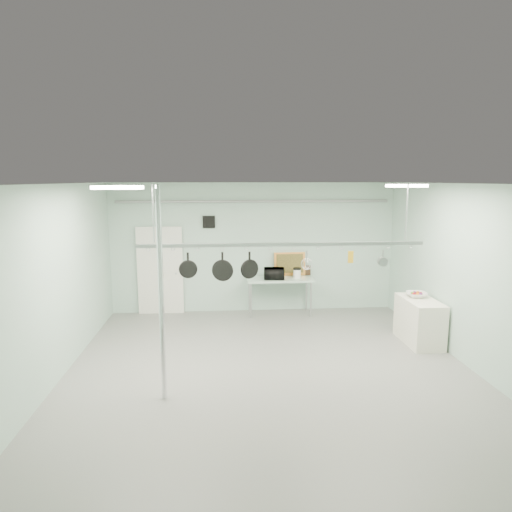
{
  "coord_description": "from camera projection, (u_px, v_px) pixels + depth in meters",
  "views": [
    {
      "loc": [
        -0.83,
        -7.14,
        3.26
      ],
      "look_at": [
        -0.18,
        1.0,
        1.89
      ],
      "focal_mm": 32.0,
      "sensor_mm": 36.0,
      "label": 1
    }
  ],
  "objects": [
    {
      "name": "fruit_cluster",
      "position": [
        417.0,
        293.0,
        9.27
      ],
      "size": [
        0.24,
        0.24,
        0.09
      ],
      "primitive_type": null,
      "color": "#9E0E12",
      "rests_on": "fruit_bowl"
    },
    {
      "name": "skillet_right",
      "position": [
        249.0,
        265.0,
        7.59
      ],
      "size": [
        0.32,
        0.18,
        0.46
      ],
      "primitive_type": null,
      "rotation": [
        0.0,
        0.0,
        0.4
      ],
      "color": "black",
      "rests_on": "pot_rack"
    },
    {
      "name": "microwave",
      "position": [
        274.0,
        274.0,
        10.94
      ],
      "size": [
        0.5,
        0.36,
        0.27
      ],
      "primitive_type": "imported",
      "rotation": [
        0.0,
        0.0,
        3.07
      ],
      "color": "black",
      "rests_on": "prep_table"
    },
    {
      "name": "saucepan",
      "position": [
        383.0,
        258.0,
        7.75
      ],
      "size": [
        0.17,
        0.11,
        0.28
      ],
      "primitive_type": null,
      "rotation": [
        0.0,
        0.0,
        0.15
      ],
      "color": "#B1B1B5",
      "rests_on": "pot_rack"
    },
    {
      "name": "side_cabinet",
      "position": [
        419.0,
        321.0,
        9.18
      ],
      "size": [
        0.6,
        1.2,
        0.9
      ],
      "primitive_type": "cube",
      "color": "white",
      "rests_on": "floor"
    },
    {
      "name": "pot_rack",
      "position": [
        282.0,
        243.0,
        7.57
      ],
      "size": [
        4.8,
        0.06,
        1.0
      ],
      "color": "#B7B7BC",
      "rests_on": "ceiling"
    },
    {
      "name": "chrome_pole",
      "position": [
        161.0,
        295.0,
        6.64
      ],
      "size": [
        0.08,
        0.08,
        3.2
      ],
      "primitive_type": "cylinder",
      "color": "silver",
      "rests_on": "floor"
    },
    {
      "name": "right_wall",
      "position": [
        479.0,
        280.0,
        7.64
      ],
      "size": [
        0.02,
        8.0,
        3.2
      ],
      "primitive_type": "cube",
      "color": "#9DBDAF",
      "rests_on": "floor"
    },
    {
      "name": "ceiling",
      "position": [
        273.0,
        184.0,
        7.1
      ],
      "size": [
        7.0,
        8.0,
        0.02
      ],
      "primitive_type": "cube",
      "color": "silver",
      "rests_on": "back_wall"
    },
    {
      "name": "skillet_left",
      "position": [
        188.0,
        265.0,
        7.5
      ],
      "size": [
        0.3,
        0.08,
        0.41
      ],
      "primitive_type": null,
      "rotation": [
        0.0,
        0.0,
        0.08
      ],
      "color": "black",
      "rests_on": "pot_rack"
    },
    {
      "name": "whisk",
      "position": [
        307.0,
        260.0,
        7.65
      ],
      "size": [
        0.21,
        0.21,
        0.32
      ],
      "primitive_type": null,
      "rotation": [
        0.0,
        0.0,
        -0.07
      ],
      "color": "#A4A5A9",
      "rests_on": "pot_rack"
    },
    {
      "name": "wall_vent",
      "position": [
        209.0,
        222.0,
        11.07
      ],
      "size": [
        0.3,
        0.04,
        0.3
      ],
      "primitive_type": "cube",
      "color": "black",
      "rests_on": "back_wall"
    },
    {
      "name": "light_panel_left",
      "position": [
        118.0,
        187.0,
        6.15
      ],
      "size": [
        0.65,
        0.3,
        0.05
      ],
      "primitive_type": "cube",
      "color": "white",
      "rests_on": "ceiling"
    },
    {
      "name": "painting_small",
      "position": [
        304.0,
        270.0,
        11.39
      ],
      "size": [
        0.3,
        0.09,
        0.25
      ],
      "primitive_type": "cube",
      "rotation": [
        -0.17,
        0.0,
        -0.01
      ],
      "color": "black",
      "rests_on": "prep_table"
    },
    {
      "name": "floor",
      "position": [
        272.0,
        377.0,
        7.63
      ],
      "size": [
        8.0,
        8.0,
        0.0
      ],
      "primitive_type": "plane",
      "color": "gray",
      "rests_on": "ground"
    },
    {
      "name": "prep_table",
      "position": [
        280.0,
        281.0,
        11.08
      ],
      "size": [
        1.6,
        0.7,
        0.91
      ],
      "color": "#B1D0BA",
      "rests_on": "floor"
    },
    {
      "name": "conduit_pipe",
      "position": [
        254.0,
        201.0,
        11.01
      ],
      "size": [
        6.6,
        0.07,
        0.07
      ],
      "primitive_type": "cylinder",
      "rotation": [
        0.0,
        1.57,
        0.0
      ],
      "color": "gray",
      "rests_on": "back_wall"
    },
    {
      "name": "grater",
      "position": [
        351.0,
        257.0,
        7.7
      ],
      "size": [
        0.09,
        0.04,
        0.22
      ],
      "primitive_type": null,
      "rotation": [
        0.0,
        0.0,
        -0.25
      ],
      "color": "gold",
      "rests_on": "pot_rack"
    },
    {
      "name": "door",
      "position": [
        160.0,
        271.0,
        11.15
      ],
      "size": [
        1.1,
        0.1,
        2.2
      ],
      "primitive_type": "cube",
      "color": "silver",
      "rests_on": "floor"
    },
    {
      "name": "painting_large",
      "position": [
        290.0,
        264.0,
        11.33
      ],
      "size": [
        0.79,
        0.17,
        0.58
      ],
      "primitive_type": "cube",
      "rotation": [
        -0.14,
        0.0,
        0.05
      ],
      "color": "orange",
      "rests_on": "prep_table"
    },
    {
      "name": "back_wall",
      "position": [
        254.0,
        248.0,
        11.29
      ],
      "size": [
        7.0,
        0.02,
        3.2
      ],
      "primitive_type": "cube",
      "color": "#9DBDAF",
      "rests_on": "floor"
    },
    {
      "name": "coffee_canister",
      "position": [
        297.0,
        274.0,
        11.07
      ],
      "size": [
        0.22,
        0.22,
        0.21
      ],
      "primitive_type": "cylinder",
      "rotation": [
        0.0,
        0.0,
        0.29
      ],
      "color": "white",
      "rests_on": "prep_table"
    },
    {
      "name": "skillet_mid",
      "position": [
        222.0,
        267.0,
        7.56
      ],
      "size": [
        0.36,
        0.14,
        0.49
      ],
      "primitive_type": null,
      "rotation": [
        0.0,
        0.0,
        -0.23
      ],
      "color": "black",
      "rests_on": "pot_rack"
    },
    {
      "name": "light_panel_right",
      "position": [
        407.0,
        186.0,
        7.88
      ],
      "size": [
        0.65,
        0.3,
        0.05
      ],
      "primitive_type": "cube",
      "color": "white",
      "rests_on": "ceiling"
    },
    {
      "name": "fruit_bowl",
      "position": [
        417.0,
        295.0,
        9.28
      ],
      "size": [
        0.45,
        0.45,
        0.1
      ],
      "primitive_type": "imported",
      "rotation": [
        0.0,
        0.0,
        -0.1
      ],
      "color": "silver",
      "rests_on": "side_cabinet"
    }
  ]
}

